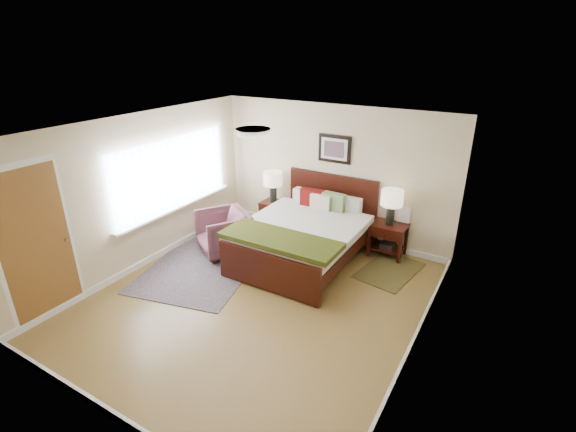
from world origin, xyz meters
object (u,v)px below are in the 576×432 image
Objects in this scene: lamp_right at (392,200)px; rug_persian at (204,265)px; bed at (304,230)px; armchair at (224,232)px; nightstand_right at (388,236)px; lamp_left at (273,181)px; nightstand_left at (273,208)px.

rug_persian is at bearing -142.91° from lamp_right.
bed is 2.71× the size of armchair.
lamp_left is (-2.36, 0.01, 0.61)m from nightstand_right.
nightstand_left is (-1.18, 0.88, -0.14)m from bed.
lamp_right reaches higher than armchair.
armchair reaches higher than rug_persian.
lamp_right reaches higher than nightstand_right.
armchair reaches higher than nightstand_right.
lamp_left is at bearing 180.00° from lamp_right.
lamp_left is (-1.18, 0.90, 0.42)m from bed.
bed reaches higher than rug_persian.
nightstand_left is 2.43m from lamp_right.
rug_persian is (-0.00, -0.56, -0.38)m from armchair.
nightstand_right is 0.66m from lamp_right.
rug_persian is at bearing -95.52° from nightstand_left.
lamp_right is (2.36, 0.00, 0.05)m from lamp_left.
bed is 1.54m from lamp_left.
nightstand_right is at bearing 23.64° from rug_persian.
bed reaches higher than lamp_right.
bed reaches higher than armchair.
nightstand_right is 3.20m from rug_persian.
bed is 3.75× the size of lamp_left.
rug_persian is at bearing -95.47° from lamp_left.
armchair is at bearing -97.76° from nightstand_left.
bed reaches higher than lamp_left.
lamp_right reaches higher than rug_persian.
lamp_left is at bearing 142.78° from bed.
bed is 1.45m from armchair.
lamp_left is at bearing 71.28° from rug_persian.
bed is 3.75× the size of lamp_right.
lamp_right is at bearing 23.84° from rug_persian.
nightstand_left is at bearing 143.39° from bed.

